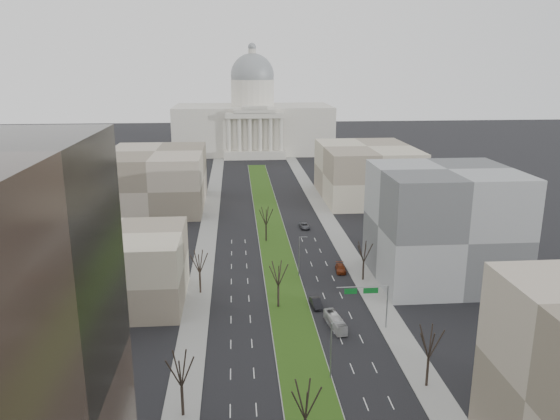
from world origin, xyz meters
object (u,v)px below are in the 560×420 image
car_red (341,268)px  car_grey_far (304,226)px  car_black (316,303)px  box_van (335,322)px

car_red → car_grey_far: bearing=101.9°
car_black → box_van: (2.12, -8.69, 0.31)m
car_black → box_van: 8.95m
car_red → box_van: (-6.03, -26.38, 0.35)m
car_black → car_grey_far: (4.25, 51.24, -0.08)m
car_grey_far → box_van: (-2.13, -59.92, 0.39)m
car_red → box_van: bearing=-97.6°
car_red → car_grey_far: car_red is taller
car_grey_far → box_van: 59.96m
car_black → car_grey_far: size_ratio=0.94×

